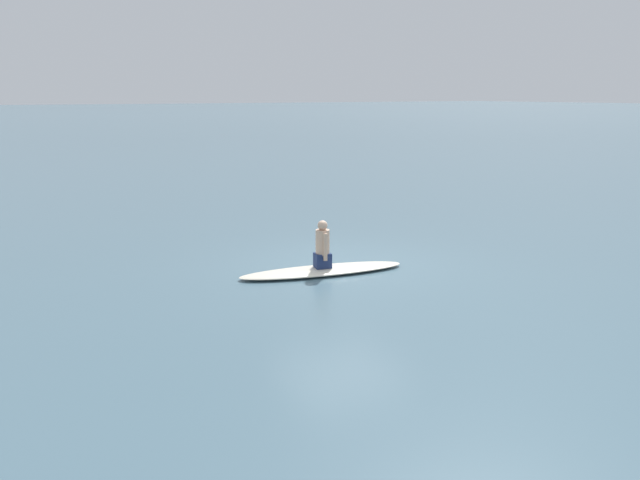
{
  "coord_description": "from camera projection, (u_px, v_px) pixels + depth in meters",
  "views": [
    {
      "loc": [
        10.34,
        -6.71,
        3.36
      ],
      "look_at": [
        0.1,
        -0.58,
        0.59
      ],
      "focal_mm": 35.51,
      "sensor_mm": 36.0,
      "label": 1
    }
  ],
  "objects": [
    {
      "name": "surfboard",
      "position": [
        323.0,
        270.0,
        12.1
      ],
      "size": [
        1.39,
        3.34,
        0.11
      ],
      "primitive_type": "ellipsoid",
      "rotation": [
        0.0,
        0.0,
        -1.78
      ],
      "color": "silver",
      "rests_on": "ground"
    },
    {
      "name": "ground_plane",
      "position": [
        342.0,
        264.0,
        12.76
      ],
      "size": [
        400.0,
        400.0,
        0.0
      ],
      "primitive_type": "plane",
      "color": "slate"
    },
    {
      "name": "person_paddler",
      "position": [
        323.0,
        246.0,
        11.99
      ],
      "size": [
        0.4,
        0.35,
        0.92
      ],
      "rotation": [
        0.0,
        0.0,
        -1.78
      ],
      "color": "navy",
      "rests_on": "surfboard"
    }
  ]
}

